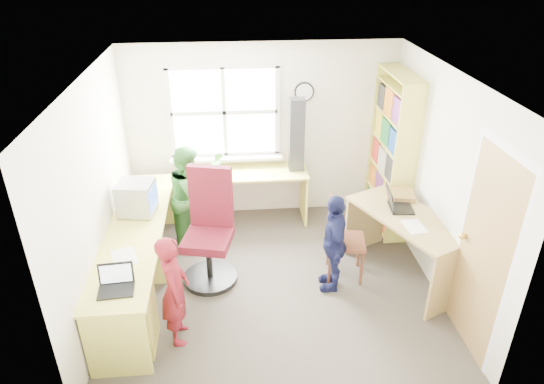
# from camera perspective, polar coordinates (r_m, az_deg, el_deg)

# --- Properties ---
(room) EXTENTS (3.64, 3.44, 2.44)m
(room) POSITION_cam_1_polar(r_m,az_deg,el_deg) (5.13, 0.28, 0.86)
(room) COLOR #403A32
(room) RESTS_ON ground
(l_desk) EXTENTS (2.38, 2.95, 0.75)m
(l_desk) POSITION_cam_1_polar(r_m,az_deg,el_deg) (5.26, -13.96, -9.06)
(l_desk) COLOR #FDF665
(l_desk) RESTS_ON ground
(right_desk) EXTENTS (1.19, 1.57, 0.82)m
(right_desk) POSITION_cam_1_polar(r_m,az_deg,el_deg) (5.66, 15.52, -4.68)
(right_desk) COLOR tan
(right_desk) RESTS_ON ground
(bookshelf) EXTENTS (0.30, 1.02, 2.10)m
(bookshelf) POSITION_cam_1_polar(r_m,az_deg,el_deg) (6.52, 13.87, 4.07)
(bookshelf) COLOR #FDF665
(bookshelf) RESTS_ON ground
(swivel_chair) EXTENTS (0.75, 0.75, 1.34)m
(swivel_chair) POSITION_cam_1_polar(r_m,az_deg,el_deg) (5.53, -7.34, -4.89)
(swivel_chair) COLOR black
(swivel_chair) RESTS_ON ground
(wooden_chair) EXTENTS (0.48, 0.48, 0.98)m
(wooden_chair) POSITION_cam_1_polar(r_m,az_deg,el_deg) (5.58, 7.98, -5.18)
(wooden_chair) COLOR brown
(wooden_chair) RESTS_ON ground
(crt_monitor) EXTENTS (0.44, 0.40, 0.39)m
(crt_monitor) POSITION_cam_1_polar(r_m,az_deg,el_deg) (5.65, -15.66, -0.67)
(crt_monitor) COLOR #9F9FA3
(crt_monitor) RESTS_ON l_desk
(laptop_left) EXTENTS (0.33, 0.28, 0.21)m
(laptop_left) POSITION_cam_1_polar(r_m,az_deg,el_deg) (4.62, -17.87, -10.19)
(laptop_left) COLOR black
(laptop_left) RESTS_ON l_desk
(laptop_right) EXTENTS (0.32, 0.38, 0.24)m
(laptop_right) POSITION_cam_1_polar(r_m,az_deg,el_deg) (5.65, 14.42, -1.29)
(laptop_right) COLOR black
(laptop_right) RESTS_ON right_desk
(speaker_a) EXTENTS (0.11, 0.11, 0.16)m
(speaker_a) POSITION_cam_1_polar(r_m,az_deg,el_deg) (5.60, -15.12, -2.19)
(speaker_a) COLOR black
(speaker_a) RESTS_ON l_desk
(speaker_b) EXTENTS (0.09, 0.09, 0.17)m
(speaker_b) POSITION_cam_1_polar(r_m,az_deg,el_deg) (6.06, -14.74, 0.27)
(speaker_b) COLOR black
(speaker_b) RESTS_ON l_desk
(cd_tower) EXTENTS (0.20, 0.18, 0.98)m
(cd_tower) POSITION_cam_1_polar(r_m,az_deg,el_deg) (6.39, 2.92, 6.70)
(cd_tower) COLOR black
(cd_tower) RESTS_ON l_desk
(game_box) EXTENTS (0.38, 0.38, 0.06)m
(game_box) POSITION_cam_1_polar(r_m,az_deg,el_deg) (5.90, 14.80, -0.28)
(game_box) COLOR red
(game_box) RESTS_ON right_desk
(paper_a) EXTENTS (0.31, 0.37, 0.00)m
(paper_a) POSITION_cam_1_polar(r_m,az_deg,el_deg) (5.03, -17.00, -7.32)
(paper_a) COLOR white
(paper_a) RESTS_ON l_desk
(paper_b) EXTENTS (0.22, 0.30, 0.00)m
(paper_b) POSITION_cam_1_polar(r_m,az_deg,el_deg) (5.37, 16.40, -3.90)
(paper_b) COLOR white
(paper_b) RESTS_ON right_desk
(potted_plant) EXTENTS (0.16, 0.13, 0.28)m
(potted_plant) POSITION_cam_1_polar(r_m,az_deg,el_deg) (6.49, -6.48, 3.54)
(potted_plant) COLOR #30732E
(potted_plant) RESTS_ON l_desk
(person_red) EXTENTS (0.31, 0.45, 1.17)m
(person_red) POSITION_cam_1_polar(r_m,az_deg,el_deg) (4.76, -11.39, -11.26)
(person_red) COLOR maroon
(person_red) RESTS_ON ground
(person_green) EXTENTS (0.59, 0.72, 1.34)m
(person_green) POSITION_cam_1_polar(r_m,az_deg,el_deg) (6.13, -9.58, -0.55)
(person_green) COLOR #347E32
(person_green) RESTS_ON ground
(person_navy) EXTENTS (0.35, 0.71, 1.17)m
(person_navy) POSITION_cam_1_polar(r_m,az_deg,el_deg) (5.36, 7.28, -5.95)
(person_navy) COLOR #151941
(person_navy) RESTS_ON ground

